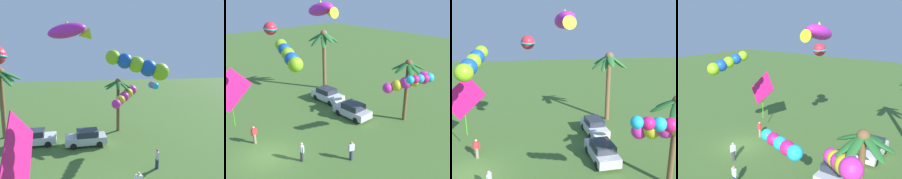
# 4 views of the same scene
# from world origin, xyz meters

# --- Properties ---
(palm_tree_0) EXTENTS (4.32, 3.86, 7.45)m
(palm_tree_0) POSITION_xyz_m (-8.79, 13.04, 5.68)
(palm_tree_0) COLOR brown
(palm_tree_0) RESTS_ON ground
(palm_tree_1) EXTENTS (3.28, 3.35, 6.09)m
(palm_tree_1) POSITION_xyz_m (3.38, 12.98, 4.67)
(palm_tree_1) COLOR brown
(palm_tree_1) RESTS_ON ground
(parked_car_0) EXTENTS (3.94, 1.81, 1.51)m
(parked_car_0) POSITION_xyz_m (-0.47, 9.67, 0.75)
(parked_car_0) COLOR #BCBCC1
(parked_car_0) RESTS_ON ground
(parked_car_1) EXTENTS (3.95, 1.83, 1.51)m
(parked_car_1) POSITION_xyz_m (-5.35, 10.56, 0.75)
(parked_car_1) COLOR silver
(parked_car_1) RESTS_ON ground
(spectator_1) EXTENTS (0.35, 0.52, 1.59)m
(spectator_1) POSITION_xyz_m (4.62, 4.36, 0.81)
(spectator_1) COLOR #2D3351
(spectator_1) RESTS_ON ground
(kite_tube_0) EXTENTS (3.29, 3.26, 2.12)m
(kite_tube_0) POSITION_xyz_m (4.01, 12.15, 4.25)
(kite_tube_0) COLOR #E32AAF
(kite_tube_2) EXTENTS (1.12, 2.76, 0.87)m
(kite_tube_2) POSITION_xyz_m (6.41, 10.13, 5.63)
(kite_tube_2) COLOR #1EB8E7
(kite_tube_3) EXTENTS (3.39, 1.47, 1.66)m
(kite_tube_3) POSITION_xyz_m (2.01, 1.12, 8.14)
(kite_tube_3) COLOR #88C71F
(kite_diamond_4) EXTENTS (0.72, 3.59, 5.00)m
(kite_diamond_4) POSITION_xyz_m (-3.98, -0.78, 4.51)
(kite_diamond_4) COLOR #F01873
(kite_fish_5) EXTENTS (3.42, 1.49, 1.65)m
(kite_fish_5) POSITION_xyz_m (-1.72, 7.03, 10.48)
(kite_fish_5) COLOR #C925C3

